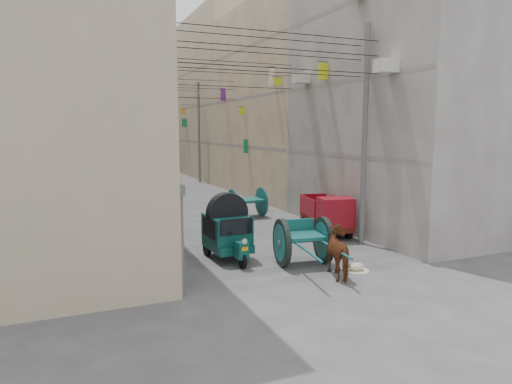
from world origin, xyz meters
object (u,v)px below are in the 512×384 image
distant_car_green (140,166)px  horse (342,252)px  distant_car_white (157,188)px  distant_car_grey (163,169)px  mini_truck (329,217)px  auto_rickshaw (227,229)px  feed_sack (356,267)px  tonga_cart (303,240)px  second_cart (247,202)px

distant_car_green → horse: bearing=100.8°
distant_car_green → distant_car_white: bearing=94.9°
distant_car_white → distant_car_grey: bearing=-97.5°
mini_truck → auto_rickshaw: bearing=-152.2°
distant_car_white → feed_sack: bearing=103.9°
distant_car_grey → tonga_cart: bearing=-75.3°
mini_truck → distant_car_grey: 28.00m
mini_truck → feed_sack: 4.63m
distant_car_grey → distant_car_white: bearing=-84.9°
horse → distant_car_white: bearing=-71.5°
mini_truck → feed_sack: mini_truck is taller
tonga_cart → distant_car_white: 16.80m
distant_car_white → tonga_cart: bearing=100.5°
auto_rickshaw → horse: auto_rickshaw is taller
distant_car_green → tonga_cart: bearing=100.0°
second_cart → horse: bearing=-96.6°
distant_car_white → distant_car_green: bearing=-89.9°
auto_rickshaw → second_cart: 7.27m
tonga_cart → horse: size_ratio=2.04×
tonga_cart → distant_car_white: size_ratio=1.10×
tonga_cart → distant_car_green: tonga_cart is taller
feed_sack → horse: bearing=-157.6°
second_cart → feed_sack: size_ratio=3.36×
tonga_cart → feed_sack: size_ratio=7.05×
feed_sack → distant_car_grey: (0.67, 32.24, 0.43)m
second_cart → horse: (-0.86, -9.56, -0.04)m
auto_rickshaw → distant_car_white: auto_rickshaw is taller
distant_car_grey → second_cart: bearing=-73.2°
mini_truck → distant_car_white: (-4.32, 13.67, -0.25)m
horse → auto_rickshaw: bearing=-39.1°
feed_sack → horse: (-0.72, -0.30, 0.60)m
mini_truck → horse: size_ratio=1.84×
feed_sack → distant_car_grey: distant_car_grey is taller
tonga_cart → distant_car_white: (-1.45, 16.74, -0.25)m
second_cart → distant_car_grey: size_ratio=0.49×
tonga_cart → auto_rickshaw: bearing=149.6°
second_cart → feed_sack: bearing=-92.3°
second_cart → distant_car_grey: bearing=87.2°
auto_rickshaw → distant_car_grey: (3.83, 29.45, -0.44)m
second_cart → distant_car_white: size_ratio=0.52×
auto_rickshaw → distant_car_green: 32.73m
tonga_cart → feed_sack: bearing=-36.5°
auto_rickshaw → feed_sack: 4.30m
feed_sack → distant_car_grey: size_ratio=0.15×
auto_rickshaw → second_cart: size_ratio=1.46×
auto_rickshaw → tonga_cart: (1.97, -1.59, -0.21)m
mini_truck → feed_sack: bearing=-100.7°
second_cart → mini_truck: bearing=-74.3°
distant_car_grey → mini_truck: bearing=-69.8°
auto_rickshaw → distant_car_green: (2.18, 32.66, -0.35)m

